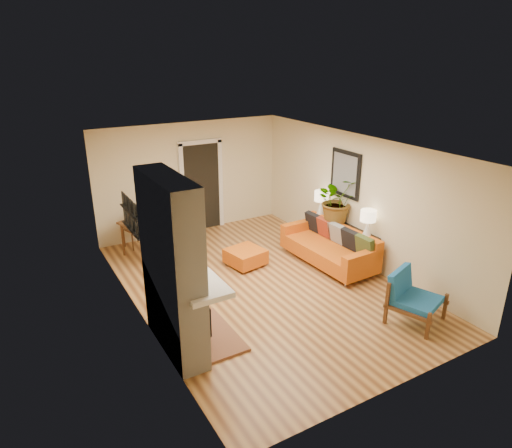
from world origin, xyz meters
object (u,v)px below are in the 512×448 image
at_px(ottoman, 245,256).
at_px(lamp_near, 368,220).
at_px(houseplant, 337,200).
at_px(sofa, 331,246).
at_px(console_table, 342,232).
at_px(dining_table, 148,229).
at_px(blue_chair, 411,294).
at_px(lamp_far, 321,200).

relative_size(ottoman, lamp_near, 1.46).
bearing_deg(houseplant, lamp_near, -89.37).
distance_m(sofa, console_table, 0.41).
bearing_deg(dining_table, houseplant, -28.69).
height_order(blue_chair, lamp_near, lamp_near).
bearing_deg(blue_chair, lamp_near, 70.87).
height_order(ottoman, blue_chair, blue_chair).
height_order(ottoman, lamp_near, lamp_near).
distance_m(ottoman, console_table, 2.07).
xyz_separation_m(lamp_near, lamp_far, (0.00, 1.45, 0.00)).
relative_size(ottoman, blue_chair, 0.78).
relative_size(lamp_near, houseplant, 0.54).
bearing_deg(houseplant, lamp_far, 88.95).
height_order(dining_table, lamp_far, lamp_far).
relative_size(dining_table, lamp_near, 3.24).
bearing_deg(sofa, ottoman, 154.38).
bearing_deg(sofa, lamp_far, 67.96).
bearing_deg(lamp_far, console_table, -90.00).
distance_m(lamp_near, lamp_far, 1.45).
distance_m(sofa, lamp_near, 0.99).
height_order(sofa, dining_table, dining_table).
bearing_deg(lamp_far, houseplant, -91.05).
relative_size(blue_chair, dining_table, 0.57).
distance_m(ottoman, blue_chair, 3.35).
xyz_separation_m(sofa, houseplant, (0.33, 0.29, 0.86)).
distance_m(blue_chair, houseplant, 2.76).
height_order(console_table, lamp_near, lamp_near).
bearing_deg(blue_chair, houseplant, 77.49).
bearing_deg(lamp_near, lamp_far, 90.00).
bearing_deg(dining_table, sofa, -34.87).
bearing_deg(lamp_near, blue_chair, -109.13).
bearing_deg(sofa, blue_chair, -96.11).
bearing_deg(houseplant, ottoman, 166.16).
xyz_separation_m(ottoman, lamp_far, (1.92, 0.07, 0.87)).
relative_size(console_table, houseplant, 1.86).
xyz_separation_m(sofa, lamp_near, (0.34, -0.62, 0.70)).
distance_m(ottoman, lamp_near, 2.52).
relative_size(console_table, lamp_near, 3.43).
bearing_deg(blue_chair, console_table, 76.26).
height_order(blue_chair, lamp_far, lamp_far).
bearing_deg(houseplant, sofa, -138.63).
bearing_deg(console_table, houseplant, 92.86).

